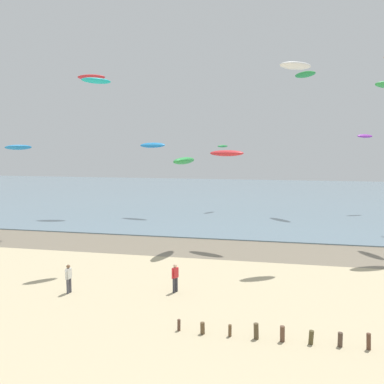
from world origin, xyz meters
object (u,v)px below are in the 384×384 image
at_px(kite_aloft_3, 305,74).
at_px(kite_aloft_12, 19,147).
at_px(kite_aloft_6, 91,77).
at_px(kite_aloft_10, 223,146).
at_px(person_nearest_camera, 69,278).
at_px(kite_aloft_13, 184,161).
at_px(kite_aloft_11, 153,145).
at_px(kite_aloft_9, 296,66).
at_px(kite_aloft_4, 226,153).
at_px(kite_aloft_5, 96,81).
at_px(kite_aloft_8, 365,136).
at_px(person_mid_beach, 175,277).

height_order(kite_aloft_3, kite_aloft_12, kite_aloft_3).
xyz_separation_m(kite_aloft_6, kite_aloft_10, (15.80, 6.31, -8.55)).
distance_m(person_nearest_camera, kite_aloft_12, 18.85).
bearing_deg(kite_aloft_10, person_nearest_camera, -159.01).
bearing_deg(kite_aloft_6, kite_aloft_13, -54.03).
bearing_deg(kite_aloft_6, kite_aloft_12, -103.93).
relative_size(kite_aloft_11, kite_aloft_12, 1.34).
xyz_separation_m(person_nearest_camera, kite_aloft_12, (-11.80, 12.55, 7.65)).
relative_size(kite_aloft_3, kite_aloft_10, 1.61).
xyz_separation_m(kite_aloft_9, kite_aloft_10, (-8.06, 22.73, -5.68)).
distance_m(kite_aloft_11, kite_aloft_12, 16.27).
height_order(kite_aloft_4, kite_aloft_13, kite_aloft_4).
distance_m(kite_aloft_5, kite_aloft_9, 14.37).
bearing_deg(kite_aloft_3, kite_aloft_9, -47.35).
relative_size(person_nearest_camera, kite_aloft_11, 0.50).
xyz_separation_m(kite_aloft_8, kite_aloft_13, (-18.95, -23.13, -2.61)).
distance_m(kite_aloft_8, kite_aloft_9, 27.08).
distance_m(kite_aloft_3, kite_aloft_10, 13.77).
xyz_separation_m(kite_aloft_3, kite_aloft_13, (-11.01, -20.86, -10.30)).
bearing_deg(person_nearest_camera, kite_aloft_3, 64.33).
bearing_deg(kite_aloft_5, kite_aloft_12, -74.38).
height_order(person_nearest_camera, kite_aloft_5, kite_aloft_5).
height_order(kite_aloft_6, kite_aloft_9, kite_aloft_6).
xyz_separation_m(person_nearest_camera, kite_aloft_3, (15.44, 32.12, 16.83)).
bearing_deg(person_mid_beach, kite_aloft_13, 99.60).
bearing_deg(kite_aloft_9, kite_aloft_11, -75.68).
bearing_deg(kite_aloft_5, kite_aloft_8, -174.43).
bearing_deg(kite_aloft_8, kite_aloft_4, -151.87).
bearing_deg(kite_aloft_11, kite_aloft_12, 67.50).
relative_size(kite_aloft_5, kite_aloft_10, 1.03).
bearing_deg(person_mid_beach, kite_aloft_11, 109.97).
height_order(kite_aloft_6, kite_aloft_12, kite_aloft_6).
height_order(kite_aloft_5, kite_aloft_8, kite_aloft_5).
height_order(kite_aloft_10, kite_aloft_12, kite_aloft_10).
height_order(person_mid_beach, kite_aloft_3, kite_aloft_3).
bearing_deg(kite_aloft_11, person_nearest_camera, 107.00).
bearing_deg(kite_aloft_4, kite_aloft_5, 58.86).
relative_size(kite_aloft_3, kite_aloft_12, 1.32).
height_order(person_nearest_camera, kite_aloft_4, kite_aloft_4).
distance_m(kite_aloft_4, kite_aloft_5, 11.98).
height_order(person_nearest_camera, kite_aloft_10, kite_aloft_10).
distance_m(kite_aloft_4, kite_aloft_8, 26.79).
bearing_deg(kite_aloft_3, person_nearest_camera, -67.02).
distance_m(kite_aloft_10, kite_aloft_13, 21.25).
relative_size(kite_aloft_10, kite_aloft_11, 0.61).
height_order(person_mid_beach, kite_aloft_4, kite_aloft_4).
bearing_deg(kite_aloft_13, kite_aloft_12, -82.77).
distance_m(kite_aloft_4, kite_aloft_9, 8.80).
relative_size(person_nearest_camera, kite_aloft_3, 0.51).
bearing_deg(kite_aloft_5, kite_aloft_4, 173.83).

